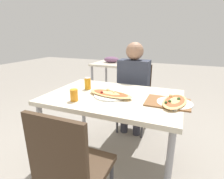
{
  "coord_description": "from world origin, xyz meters",
  "views": [
    {
      "loc": [
        0.59,
        -1.48,
        1.29
      ],
      "look_at": [
        -0.01,
        -0.01,
        0.79
      ],
      "focal_mm": 28.0,
      "sensor_mm": 36.0,
      "label": 1
    }
  ],
  "objects": [
    {
      "name": "background_table",
      "position": [
        -0.63,
        1.93,
        0.68
      ],
      "size": [
        1.1,
        0.8,
        0.85
      ],
      "color": "beige",
      "rests_on": "ground_plane"
    },
    {
      "name": "pizza_main",
      "position": [
        -0.02,
        -0.03,
        0.75
      ],
      "size": [
        0.47,
        0.31,
        0.06
      ],
      "color": "white",
      "rests_on": "dining_table"
    },
    {
      "name": "ground_plane",
      "position": [
        0.0,
        0.0,
        0.0
      ],
      "size": [
        14.0,
        14.0,
        0.0
      ],
      "primitive_type": "plane",
      "color": "gray"
    },
    {
      "name": "chair_near_camera",
      "position": [
        0.02,
        -0.76,
        0.51
      ],
      "size": [
        0.4,
        0.4,
        0.91
      ],
      "color": "#3F2D1E",
      "rests_on": "ground_plane"
    },
    {
      "name": "serving_tray",
      "position": [
        0.51,
        -0.01,
        0.74
      ],
      "size": [
        0.36,
        0.29,
        0.01
      ],
      "color": "brown",
      "rests_on": "dining_table"
    },
    {
      "name": "drink_glass",
      "position": [
        -0.26,
        -0.26,
        0.78
      ],
      "size": [
        0.07,
        0.07,
        0.11
      ],
      "color": "orange",
      "rests_on": "dining_table"
    },
    {
      "name": "soda_can",
      "position": [
        -0.33,
        0.08,
        0.79
      ],
      "size": [
        0.07,
        0.07,
        0.12
      ],
      "color": "orange",
      "rests_on": "dining_table"
    },
    {
      "name": "chair_far_seated",
      "position": [
        0.02,
        0.76,
        0.51
      ],
      "size": [
        0.4,
        0.4,
        0.91
      ],
      "rotation": [
        0.0,
        0.0,
        3.14
      ],
      "color": "#3F2D1E",
      "rests_on": "ground_plane"
    },
    {
      "name": "person_seated",
      "position": [
        0.02,
        0.65,
        0.71
      ],
      "size": [
        0.39,
        0.24,
        1.21
      ],
      "rotation": [
        0.0,
        0.0,
        3.14
      ],
      "color": "#2D2D38",
      "rests_on": "ground_plane"
    },
    {
      "name": "pizza_second",
      "position": [
        0.56,
        -0.01,
        0.75
      ],
      "size": [
        0.29,
        0.41,
        0.06
      ],
      "color": "white",
      "rests_on": "dining_table"
    },
    {
      "name": "dining_table",
      "position": [
        0.0,
        0.0,
        0.66
      ],
      "size": [
        1.27,
        0.86,
        0.73
      ],
      "color": "beige",
      "rests_on": "ground_plane"
    }
  ]
}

